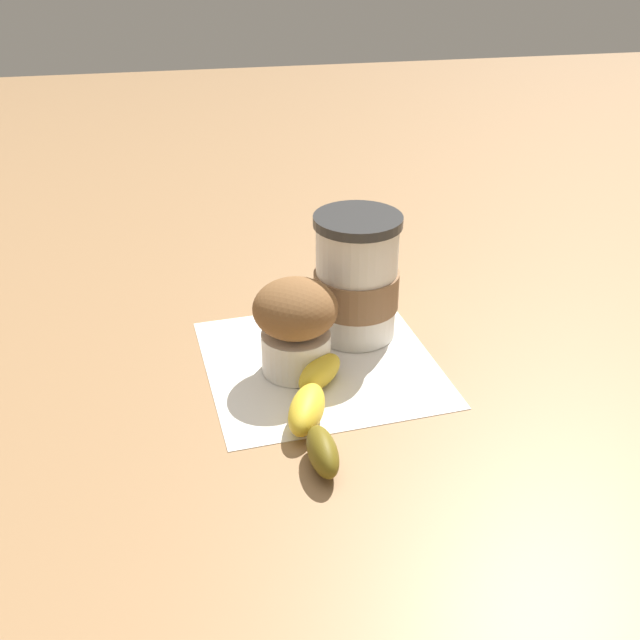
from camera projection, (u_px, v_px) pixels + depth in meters
ground_plane at (320, 363)px, 0.77m from camera, size 3.00×3.00×0.00m
paper_napkin at (320, 362)px, 0.76m from camera, size 0.25×0.25×0.00m
coffee_cup at (356, 279)px, 0.78m from camera, size 0.09×0.09×0.14m
muffin at (296, 323)px, 0.73m from camera, size 0.08×0.08×0.10m
banana at (315, 409)px, 0.67m from camera, size 0.18×0.08×0.03m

